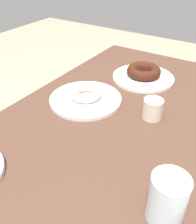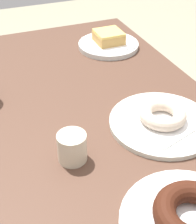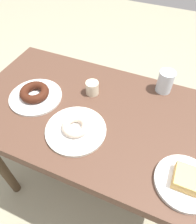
{
  "view_description": "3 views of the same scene",
  "coord_description": "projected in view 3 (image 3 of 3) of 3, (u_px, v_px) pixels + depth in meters",
  "views": [
    {
      "loc": [
        0.51,
        0.29,
        1.15
      ],
      "look_at": [
        0.02,
        -0.02,
        0.75
      ],
      "focal_mm": 40.02,
      "sensor_mm": 36.0,
      "label": 1
    },
    {
      "loc": [
        -0.56,
        0.23,
        1.18
      ],
      "look_at": [
        -0.0,
        0.01,
        0.74
      ],
      "focal_mm": 53.25,
      "sensor_mm": 36.0,
      "label": 2
    },
    {
      "loc": [
        0.21,
        -0.54,
        1.38
      ],
      "look_at": [
        -0.01,
        -0.03,
        0.75
      ],
      "focal_mm": 33.89,
      "sensor_mm": 36.0,
      "label": 3
    }
  ],
  "objects": [
    {
      "name": "plate_glazed_square",
      "position": [
        184.0,
        182.0,
        0.69
      ],
      "size": [
        0.2,
        0.2,
        0.02
      ],
      "primitive_type": "cylinder",
      "color": "silver",
      "rests_on": "table"
    },
    {
      "name": "water_glass",
      "position": [
        165.0,
        82.0,
        0.95
      ],
      "size": [
        0.07,
        0.07,
        0.1
      ],
      "primitive_type": "cylinder",
      "color": "silver",
      "rests_on": "table"
    },
    {
      "name": "donut_sugar_ring",
      "position": [
        75.0,
        126.0,
        0.81
      ],
      "size": [
        0.11,
        0.11,
        0.03
      ],
      "primitive_type": "torus",
      "color": "beige",
      "rests_on": "napkin_sugar_ring"
    },
    {
      "name": "plate_sugar_ring",
      "position": [
        76.0,
        130.0,
        0.83
      ],
      "size": [
        0.24,
        0.24,
        0.01
      ],
      "primitive_type": "cylinder",
      "color": "silver",
      "rests_on": "table"
    },
    {
      "name": "napkin_glazed_square",
      "position": [
        185.0,
        181.0,
        0.68
      ],
      "size": [
        0.14,
        0.14,
        0.0
      ],
      "primitive_type": "cube",
      "rotation": [
        0.0,
        0.0,
        -0.02
      ],
      "color": "white",
      "rests_on": "plate_glazed_square"
    },
    {
      "name": "table",
      "position": [
        103.0,
        126.0,
        0.95
      ],
      "size": [
        1.18,
        0.62,
        0.71
      ],
      "color": "#4F3326",
      "rests_on": "ground_plane"
    },
    {
      "name": "plate_chocolate_ring",
      "position": [
        36.0,
        97.0,
        0.95
      ],
      "size": [
        0.23,
        0.23,
        0.01
      ],
      "primitive_type": "cylinder",
      "color": "silver",
      "rests_on": "table"
    },
    {
      "name": "sugar_jar",
      "position": [
        92.0,
        88.0,
        0.95
      ],
      "size": [
        0.06,
        0.06,
        0.06
      ],
      "primitive_type": "cylinder",
      "color": "beige",
      "rests_on": "table"
    },
    {
      "name": "donut_chocolate_ring",
      "position": [
        34.0,
        92.0,
        0.93
      ],
      "size": [
        0.13,
        0.13,
        0.04
      ],
      "primitive_type": "torus",
      "color": "#3B190E",
      "rests_on": "napkin_chocolate_ring"
    },
    {
      "name": "napkin_chocolate_ring",
      "position": [
        35.0,
        96.0,
        0.95
      ],
      "size": [
        0.19,
        0.19,
        0.0
      ],
      "primitive_type": "cube",
      "rotation": [
        0.0,
        0.0,
        0.38
      ],
      "color": "white",
      "rests_on": "plate_chocolate_ring"
    },
    {
      "name": "ground_plane",
      "position": [
        101.0,
        182.0,
        1.42
      ],
      "size": [
        6.0,
        6.0,
        0.0
      ],
      "primitive_type": "plane",
      "color": "gray"
    },
    {
      "name": "donut_glazed_square",
      "position": [
        187.0,
        179.0,
        0.66
      ],
      "size": [
        0.08,
        0.08,
        0.04
      ],
      "color": "tan",
      "rests_on": "napkin_glazed_square"
    },
    {
      "name": "napkin_sugar_ring",
      "position": [
        76.0,
        129.0,
        0.82
      ],
      "size": [
        0.18,
        0.18,
        0.0
      ],
      "primitive_type": "cube",
      "rotation": [
        0.0,
        0.0,
        0.29
      ],
      "color": "white",
      "rests_on": "plate_sugar_ring"
    }
  ]
}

